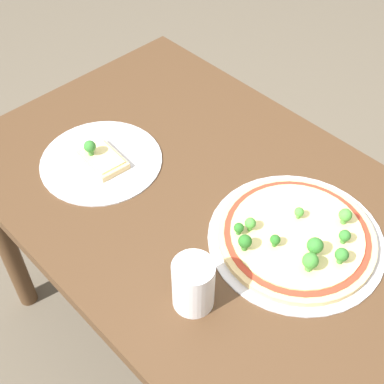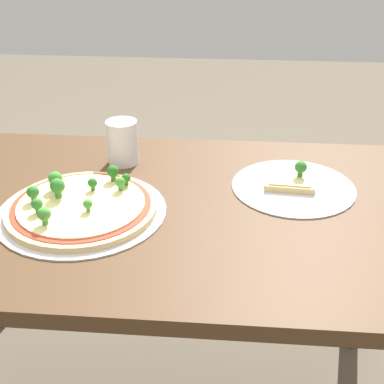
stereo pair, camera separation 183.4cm
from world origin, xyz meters
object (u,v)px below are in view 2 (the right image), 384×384
(pizza_tray_whole, at_px, (81,206))
(pizza_tray_slice, at_px, (293,185))
(dining_table, at_px, (150,236))
(drinking_cup, at_px, (122,142))

(pizza_tray_whole, xyz_separation_m, pizza_tray_slice, (-0.49, -0.16, -0.01))
(dining_table, bearing_deg, pizza_tray_whole, 18.10)
(dining_table, xyz_separation_m, drinking_cup, (0.10, -0.22, 0.15))
(drinking_cup, bearing_deg, dining_table, 115.06)
(dining_table, bearing_deg, pizza_tray_slice, -162.35)
(pizza_tray_whole, bearing_deg, pizza_tray_slice, -162.22)
(dining_table, relative_size, pizza_tray_whole, 3.52)
(pizza_tray_whole, bearing_deg, dining_table, -161.90)
(pizza_tray_slice, bearing_deg, dining_table, 17.65)
(dining_table, distance_m, drinking_cup, 0.28)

